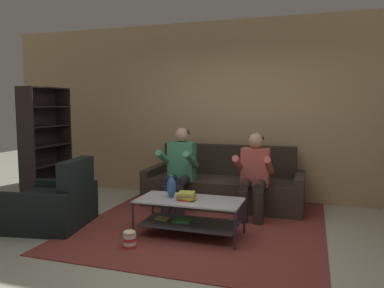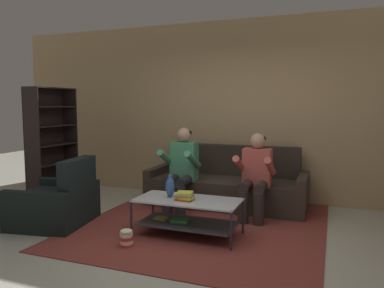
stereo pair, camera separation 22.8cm
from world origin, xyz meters
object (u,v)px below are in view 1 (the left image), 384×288
popcorn_tub (130,239)px  person_seated_left (179,166)px  book_stack (186,196)px  bookshelf (43,151)px  vase (171,187)px  coffee_table (189,212)px  armchair (54,205)px  person_seated_right (254,172)px  couch (224,186)px

popcorn_tub → person_seated_left: bearing=89.3°
book_stack → popcorn_tub: size_ratio=1.15×
book_stack → bookshelf: (-2.67, 0.82, 0.33)m
vase → bookshelf: bearing=163.2°
coffee_table → bookshelf: bookshelf is taller
armchair → popcorn_tub: (1.25, -0.37, -0.17)m
vase → bookshelf: 2.58m
person_seated_right → bookshelf: 3.31m
vase → armchair: size_ratio=0.26×
couch → book_stack: couch is taller
bookshelf → popcorn_tub: size_ratio=9.04×
person_seated_right → person_seated_left: bearing=179.7°
bookshelf → popcorn_tub: bookshelf is taller
armchair → person_seated_right: bearing=26.1°
coffee_table → vase: (-0.23, 0.03, 0.27)m
coffee_table → person_seated_left: bearing=116.0°
couch → popcorn_tub: size_ratio=11.88×
couch → armchair: couch is taller
armchair → popcorn_tub: 1.31m
person_seated_left → coffee_table: size_ratio=0.99×
couch → person_seated_right: 0.82m
popcorn_tub → coffee_table: bearing=49.0°
coffee_table → bookshelf: 2.85m
book_stack → armchair: bearing=-175.1°
vase → book_stack: bearing=-19.6°
vase → book_stack: vase is taller
book_stack → armchair: armchair is taller
person_seated_right → coffee_table: person_seated_right is taller
bookshelf → armchair: 1.46m
person_seated_left → armchair: (-1.27, -1.15, -0.38)m
person_seated_left → bookshelf: 2.24m
couch → person_seated_left: bearing=-136.2°
person_seated_right → coffee_table: bearing=-122.5°
person_seated_left → coffee_table: (0.47, -0.96, -0.36)m
book_stack → bookshelf: bookshelf is taller
person_seated_right → book_stack: person_seated_right is taller
person_seated_left → popcorn_tub: person_seated_left is taller
person_seated_right → book_stack: 1.19m
coffee_table → popcorn_tub: size_ratio=6.10×
coffee_table → armchair: armchair is taller
person_seated_right → bookshelf: size_ratio=0.64×
person_seated_left → vase: 0.96m
armchair → vase: bearing=8.5°
couch → bookshelf: bookshelf is taller
couch → book_stack: bearing=-93.3°
book_stack → person_seated_left: bearing=114.2°
bookshelf → book_stack: bearing=-17.0°
book_stack → armchair: (-1.72, -0.15, -0.21)m
popcorn_tub → armchair: bearing=163.6°
person_seated_right → armchair: 2.64m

